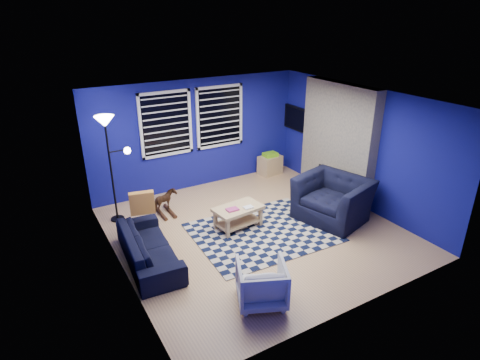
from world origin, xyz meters
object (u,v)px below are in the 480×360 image
Objects in this scene: rocking_horse at (165,201)px; floor_lamp at (108,136)px; coffee_table at (238,213)px; tv at (298,119)px; cabinet at (270,164)px; sofa at (149,247)px; armchair_big at (333,199)px; armchair_bent at (262,283)px.

floor_lamp reaches higher than rocking_horse.
coffee_table is (1.01, -1.24, 0.02)m from rocking_horse.
coffee_table is (-2.67, -1.72, -1.09)m from tv.
floor_lamp is at bearing 178.07° from cabinet.
tv is at bearing -62.27° from sofa.
armchair_big is 1.36× the size of coffee_table.
armchair_big reaches higher than rocking_horse.
cabinet is at bearing 157.99° from armchair_big.
floor_lamp is (-0.89, 0.24, 1.44)m from rocking_horse.
floor_lamp is (-1.90, 1.48, 1.41)m from coffee_table.
armchair_bent is 1.14× the size of cabinet.
coffee_table is 2.79m from floor_lamp.
floor_lamp is at bearing 142.06° from coffee_table.
armchair_bent is 3.24m from rocking_horse.
armchair_big is 2.92m from armchair_bent.
armchair_bent is 3.92m from floor_lamp.
rocking_horse is 3.16m from cabinet.
floor_lamp reaches higher than sofa.
armchair_big is (-0.87, -2.33, -0.97)m from tv.
armchair_bent is 1.33× the size of rocking_horse.
floor_lamp is at bearing 6.71° from sofa.
sofa is 1.68m from rocking_horse.
rocking_horse reaches higher than coffee_table.
armchair_big is at bearing -29.49° from floor_lamp.
cabinet is 4.26m from floor_lamp.
cabinet reaches higher than sofa.
sofa is at bearing -112.26° from armchair_big.
tv is at bearing -106.82° from rocking_horse.
armchair_bent is at bearing -71.93° from floor_lamp.
sofa is at bearing -172.78° from coffee_table.
rocking_horse is 0.25× the size of floor_lamp.
sofa is (-4.50, -1.95, -1.13)m from tv.
floor_lamp is at bearing -177.02° from tv.
floor_lamp is (-4.57, -0.24, 0.33)m from tv.
floor_lamp is (-0.07, 1.71, 1.46)m from sofa.
cabinet reaches higher than rocking_horse.
cabinet is 0.29× the size of floor_lamp.
coffee_table is at bearing -147.22° from tv.
coffee_table is 2.86m from cabinet.
sofa is 4.47m from cabinet.
tv is at bearing 143.42° from armchair_big.
floor_lamp reaches higher than tv.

